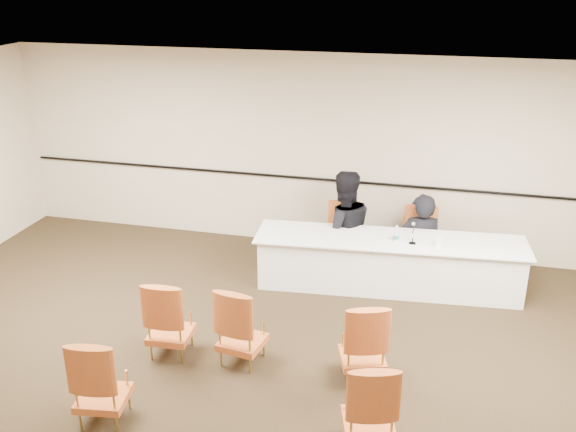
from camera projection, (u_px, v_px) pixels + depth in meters
The scene contains 19 objects.
floor at pixel (246, 397), 6.64m from camera, with size 10.00×10.00×0.00m, color black.
ceiling at pixel (238, 111), 5.53m from camera, with size 10.00×10.00×0.00m, color silver.
wall_back at pixel (324, 153), 9.69m from camera, with size 10.00×0.04×3.00m, color beige.
wall_rail at pixel (323, 179), 9.80m from camera, with size 9.80×0.04×0.03m, color black.
panel_table at pixel (389, 263), 8.76m from camera, with size 3.63×0.84×0.73m, color white, non-canonical shape.
panelist_main at pixel (419, 251), 9.21m from camera, with size 0.64×0.42×1.75m, color black.
panelist_main_chair at pixel (420, 242), 9.15m from camera, with size 0.50×0.50×0.95m, color #B25D20, non-canonical shape.
panelist_second at pixel (343, 234), 9.30m from camera, with size 0.93×0.73×1.92m, color black.
panelist_second_chair at pixel (342, 237), 9.32m from camera, with size 0.50×0.50×0.95m, color #B25D20, non-canonical shape.
papers at pixel (416, 243), 8.50m from camera, with size 0.30×0.22×0.00m, color white.
microphone at pixel (413, 235), 8.42m from camera, with size 0.09×0.19×0.26m, color black, non-canonical shape.
water_bottle at pixel (396, 234), 8.50m from camera, with size 0.07×0.07×0.23m, color #177D7F, non-canonical shape.
drinking_glass at pixel (400, 237), 8.56m from camera, with size 0.06×0.06×0.10m, color silver.
coffee_cup at pixel (438, 242), 8.36m from camera, with size 0.09×0.09×0.14m, color white.
aud_chair_front_left at pixel (170, 317), 7.22m from camera, with size 0.50×0.50×0.95m, color #B25D20, non-canonical shape.
aud_chair_front_mid at pixel (242, 324), 7.07m from camera, with size 0.50×0.50×0.95m, color #B25D20, non-canonical shape.
aud_chair_front_right at pixel (363, 340), 6.78m from camera, with size 0.50×0.50×0.95m, color #B25D20, non-canonical shape.
aud_chair_back_left at pixel (101, 378), 6.15m from camera, with size 0.50×0.50×0.95m, color #B25D20, non-canonical shape.
aud_chair_back_right at pixel (369, 403), 5.81m from camera, with size 0.50×0.50×0.95m, color #B25D20, non-canonical shape.
Camera 1 is at (1.76, -5.21, 4.19)m, focal length 40.00 mm.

